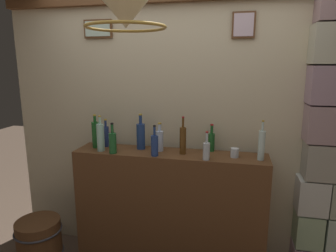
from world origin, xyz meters
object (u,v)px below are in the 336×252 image
(liquor_bottle_rum, at_px, (262,145))
(liquor_bottle_tequila, at_px, (155,145))
(pendant_lamp, at_px, (125,5))
(liquor_bottle_whiskey, at_px, (211,141))
(liquor_bottle_rye, at_px, (141,136))
(liquor_bottle_port, at_px, (113,142))
(liquor_bottle_vodka, at_px, (101,137))
(liquor_bottle_sherry, at_px, (96,134))
(glass_tumbler_rocks, at_px, (235,153))
(liquor_bottle_bourbon, at_px, (160,140))
(wooden_barrel, at_px, (39,242))
(liquor_bottle_brandy, at_px, (106,136))
(liquor_bottle_gin, at_px, (206,150))
(liquor_bottle_mezcal, at_px, (183,140))

(liquor_bottle_rum, bearing_deg, liquor_bottle_tequila, -174.44)
(liquor_bottle_tequila, bearing_deg, pendant_lamp, -84.33)
(liquor_bottle_whiskey, height_order, liquor_bottle_rye, liquor_bottle_rye)
(liquor_bottle_port, xyz_separation_m, liquor_bottle_vodka, (-0.13, 0.04, 0.03))
(liquor_bottle_sherry, bearing_deg, glass_tumbler_rocks, -0.66)
(liquor_bottle_bourbon, bearing_deg, liquor_bottle_tequila, -92.22)
(liquor_bottle_port, relative_size, pendant_lamp, 0.41)
(glass_tumbler_rocks, bearing_deg, wooden_barrel, -171.91)
(liquor_bottle_rye, distance_m, liquor_bottle_rum, 1.05)
(liquor_bottle_rum, bearing_deg, liquor_bottle_bourbon, 175.52)
(liquor_bottle_sherry, relative_size, liquor_bottle_bourbon, 1.22)
(liquor_bottle_port, xyz_separation_m, pendant_lamp, (0.46, -0.82, 0.96))
(liquor_bottle_rye, height_order, pendant_lamp, pendant_lamp)
(liquor_bottle_brandy, xyz_separation_m, liquor_bottle_vodka, (0.02, -0.15, 0.02))
(liquor_bottle_brandy, relative_size, liquor_bottle_gin, 1.10)
(liquor_bottle_rye, relative_size, pendant_lamp, 0.49)
(liquor_bottle_whiskey, bearing_deg, pendant_lamp, -109.22)
(liquor_bottle_mezcal, bearing_deg, liquor_bottle_port, -168.90)
(liquor_bottle_brandy, distance_m, wooden_barrel, 1.19)
(liquor_bottle_gin, xyz_separation_m, liquor_bottle_tequila, (-0.44, 0.01, 0.02))
(liquor_bottle_rum, xyz_separation_m, liquor_bottle_port, (-1.24, -0.09, -0.03))
(liquor_bottle_vodka, bearing_deg, liquor_bottle_bourbon, 12.41)
(liquor_bottle_sherry, bearing_deg, pendant_lamp, -54.52)
(liquor_bottle_brandy, distance_m, liquor_bottle_port, 0.24)
(liquor_bottle_whiskey, distance_m, liquor_bottle_rye, 0.64)
(liquor_bottle_sherry, bearing_deg, wooden_barrel, -152.13)
(liquor_bottle_gin, height_order, pendant_lamp, pendant_lamp)
(glass_tumbler_rocks, height_order, pendant_lamp, pendant_lamp)
(liquor_bottle_whiskey, height_order, wooden_barrel, liquor_bottle_whiskey)
(liquor_bottle_whiskey, bearing_deg, liquor_bottle_rum, -21.05)
(liquor_bottle_rye, relative_size, glass_tumbler_rocks, 4.23)
(liquor_bottle_rum, relative_size, wooden_barrel, 0.76)
(liquor_bottle_brandy, bearing_deg, pendant_lamp, -59.20)
(liquor_bottle_vodka, bearing_deg, liquor_bottle_port, -18.56)
(liquor_bottle_tequila, bearing_deg, liquor_bottle_rum, 5.56)
(liquor_bottle_rye, height_order, glass_tumbler_rocks, liquor_bottle_rye)
(liquor_bottle_vodka, relative_size, pendant_lamp, 0.49)
(liquor_bottle_mezcal, xyz_separation_m, liquor_bottle_vodka, (-0.73, -0.07, 0.00))
(liquor_bottle_port, relative_size, wooden_barrel, 0.62)
(pendant_lamp, distance_m, wooden_barrel, 2.38)
(liquor_bottle_rye, distance_m, liquor_bottle_sherry, 0.42)
(liquor_bottle_brandy, relative_size, liquor_bottle_bourbon, 1.02)
(liquor_bottle_gin, xyz_separation_m, liquor_bottle_mezcal, (-0.21, 0.12, 0.04))
(liquor_bottle_sherry, distance_m, liquor_bottle_rum, 1.47)
(liquor_bottle_sherry, bearing_deg, liquor_bottle_tequila, -11.97)
(liquor_bottle_gin, bearing_deg, liquor_bottle_rum, 12.42)
(liquor_bottle_brandy, distance_m, pendant_lamp, 1.52)
(liquor_bottle_whiskey, relative_size, wooden_barrel, 0.57)
(liquor_bottle_vodka, bearing_deg, liquor_bottle_rum, 1.90)
(liquor_bottle_port, distance_m, wooden_barrel, 1.23)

